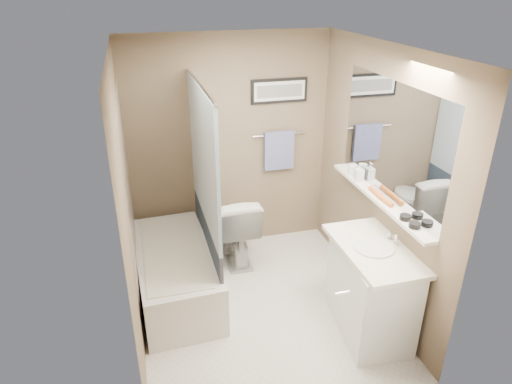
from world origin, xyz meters
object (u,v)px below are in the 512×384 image
object	(u,v)px
candle_bowl_far	(405,217)
hair_brush_front	(385,200)
candle_bowl_near	(415,225)
vanity	(370,290)
glass_jar	(353,170)
bathtub	(175,273)
hair_brush_back	(376,193)
toilet	(235,226)
soap_bottle	(359,172)

from	to	relation	value
candle_bowl_far	hair_brush_front	xyz separation A→B (m)	(0.00, 0.32, 0.00)
candle_bowl_near	vanity	bearing A→B (deg)	132.40
vanity	candle_bowl_far	world-z (taller)	candle_bowl_far
candle_bowl_far	glass_jar	world-z (taller)	glass_jar
bathtub	candle_bowl_far	distance (m)	2.23
hair_brush_back	bathtub	bearing A→B (deg)	163.61
hair_brush_front	candle_bowl_far	bearing A→B (deg)	-90.00
toilet	hair_brush_back	xyz separation A→B (m)	(1.07, -1.01, 0.74)
candle_bowl_near	hair_brush_front	distance (m)	0.45
hair_brush_front	hair_brush_back	world-z (taller)	same
vanity	glass_jar	xyz separation A→B (m)	(0.19, 0.88, 0.77)
candle_bowl_near	hair_brush_back	distance (m)	0.60
hair_brush_front	hair_brush_back	bearing A→B (deg)	90.00
candle_bowl_near	soap_bottle	bearing A→B (deg)	90.00
bathtub	hair_brush_back	bearing A→B (deg)	-19.07
hair_brush_back	glass_jar	bearing A→B (deg)	90.00
bathtub	hair_brush_front	xyz separation A→B (m)	(1.79, -0.68, 0.89)
bathtub	hair_brush_back	size ratio (longest dim) A/B	6.82
vanity	hair_brush_front	xyz separation A→B (m)	(0.19, 0.25, 0.74)
bathtub	candle_bowl_far	size ratio (longest dim) A/B	16.67
candle_bowl_near	hair_brush_front	bearing A→B (deg)	90.00
vanity	bathtub	bearing A→B (deg)	156.03
bathtub	candle_bowl_far	world-z (taller)	candle_bowl_far
candle_bowl_near	hair_brush_back	world-z (taller)	hair_brush_back
vanity	soap_bottle	bearing A→B (deg)	82.04
hair_brush_back	toilet	bearing A→B (deg)	136.68
bathtub	candle_bowl_near	world-z (taller)	candle_bowl_near
bathtub	toilet	xyz separation A→B (m)	(0.71, 0.49, 0.15)
toilet	hair_brush_front	bearing A→B (deg)	132.97
hair_brush_front	vanity	bearing A→B (deg)	-126.47
bathtub	vanity	bearing A→B (deg)	-32.72
hair_brush_front	glass_jar	bearing A→B (deg)	90.00
bathtub	glass_jar	xyz separation A→B (m)	(1.79, -0.05, 0.92)
hair_brush_back	soap_bottle	world-z (taller)	soap_bottle
candle_bowl_near	toilet	bearing A→B (deg)	123.62
vanity	soap_bottle	xyz separation A→B (m)	(0.19, 0.74, 0.80)
bathtub	hair_brush_front	world-z (taller)	hair_brush_front
candle_bowl_far	soap_bottle	xyz separation A→B (m)	(0.00, 0.81, 0.06)
vanity	hair_brush_front	bearing A→B (deg)	59.61
toilet	hair_brush_back	distance (m)	1.65
candle_bowl_far	hair_brush_front	world-z (taller)	hair_brush_front
candle_bowl_near	bathtub	bearing A→B (deg)	147.70
vanity	hair_brush_front	distance (m)	0.80
vanity	hair_brush_back	size ratio (longest dim) A/B	4.09
hair_brush_front	soap_bottle	world-z (taller)	soap_bottle
bathtub	glass_jar	distance (m)	2.01
toilet	vanity	bearing A→B (deg)	122.43
candle_bowl_far	glass_jar	bearing A→B (deg)	90.00
toilet	vanity	size ratio (longest dim) A/B	0.89
bathtub	glass_jar	size ratio (longest dim) A/B	15.00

